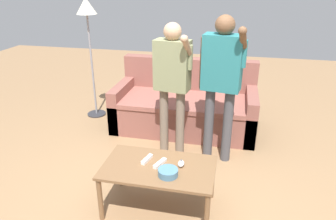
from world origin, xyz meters
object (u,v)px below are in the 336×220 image
object	(u,v)px
coffee_table	(159,172)
player_center	(172,76)
game_remote_nunchuk	(181,164)
game_remote_wand_near	(147,159)
game_remote_wand_far	(160,163)
floor_lamp	(87,19)
player_right	(222,74)
snack_bowl	(168,172)
couch	(185,106)

from	to	relation	value
coffee_table	player_center	world-z (taller)	player_center
game_remote_nunchuk	game_remote_wand_near	size ratio (longest dim) A/B	0.55
game_remote_wand_near	game_remote_wand_far	world-z (taller)	same
game_remote_wand_far	player_center	bearing A→B (deg)	95.37
player_center	game_remote_wand_near	size ratio (longest dim) A/B	9.66
game_remote_wand_far	floor_lamp	bearing A→B (deg)	128.71
player_right	player_center	bearing A→B (deg)	178.12
snack_bowl	game_remote_wand_near	distance (m)	0.30
floor_lamp	game_remote_wand_near	bearing A→B (deg)	-53.27
couch	snack_bowl	xyz separation A→B (m)	(0.16, -1.86, 0.18)
game_remote_wand_far	coffee_table	bearing A→B (deg)	-99.83
snack_bowl	floor_lamp	world-z (taller)	floor_lamp
game_remote_wand_far	game_remote_nunchuk	bearing A→B (deg)	6.79
coffee_table	game_remote_wand_far	xyz separation A→B (m)	(0.00, 0.03, 0.07)
game_remote_wand_near	game_remote_wand_far	xyz separation A→B (m)	(0.13, -0.04, -0.00)
player_right	game_remote_wand_far	size ratio (longest dim) A/B	9.98
couch	player_right	bearing A→B (deg)	-56.88
player_right	game_remote_wand_far	world-z (taller)	player_right
game_remote_nunchuk	game_remote_wand_near	xyz separation A→B (m)	(-0.32, 0.02, -0.01)
snack_bowl	game_remote_nunchuk	size ratio (longest dim) A/B	1.92
coffee_table	floor_lamp	size ratio (longest dim) A/B	0.57
couch	coffee_table	distance (m)	1.75
floor_lamp	game_remote_wand_far	world-z (taller)	floor_lamp
player_center	player_right	xyz separation A→B (m)	(0.54, -0.02, 0.06)
coffee_table	player_center	size ratio (longest dim) A/B	0.64
coffee_table	player_center	bearing A→B (deg)	94.95
floor_lamp	coffee_table	bearing A→B (deg)	-51.80
coffee_table	game_remote_nunchuk	world-z (taller)	game_remote_nunchuk
game_remote_wand_far	game_remote_wand_near	bearing A→B (deg)	163.36
floor_lamp	player_right	bearing A→B (deg)	-24.39
coffee_table	player_right	world-z (taller)	player_right
player_center	player_right	bearing A→B (deg)	-1.88
couch	player_center	world-z (taller)	player_center
snack_bowl	game_remote_nunchuk	distance (m)	0.18
couch	floor_lamp	xyz separation A→B (m)	(-1.40, 0.10, 1.14)
couch	game_remote_wand_near	size ratio (longest dim) A/B	11.95
couch	player_center	distance (m)	1.01
snack_bowl	game_remote_wand_near	bearing A→B (deg)	142.36
floor_lamp	player_center	distance (m)	1.67
snack_bowl	game_remote_nunchuk	world-z (taller)	snack_bowl
game_remote_nunchuk	game_remote_wand_far	distance (m)	0.19
couch	coffee_table	size ratio (longest dim) A/B	1.94
coffee_table	floor_lamp	world-z (taller)	floor_lamp
game_remote_nunchuk	player_right	world-z (taller)	player_right
game_remote_nunchuk	game_remote_wand_far	bearing A→B (deg)	-173.21
game_remote_nunchuk	player_center	world-z (taller)	player_center
game_remote_nunchuk	floor_lamp	xyz separation A→B (m)	(-1.64, 1.80, 0.96)
floor_lamp	game_remote_wand_far	bearing A→B (deg)	-51.29
coffee_table	player_center	xyz separation A→B (m)	(-0.09, 1.00, 0.58)
coffee_table	player_right	xyz separation A→B (m)	(0.45, 0.98, 0.63)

